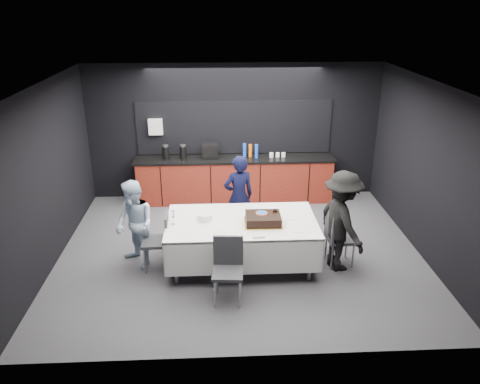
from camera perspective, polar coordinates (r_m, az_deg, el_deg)
The scene contains 18 objects.
ground at distance 7.97m, azimuth 0.04°, elevation -7.27°, with size 6.00×6.00×0.00m, color #44454A.
room_shell at distance 7.23m, azimuth 0.04°, elevation 5.62°, with size 6.04×5.04×2.82m.
kitchenette at distance 9.75m, azimuth -0.72°, elevation 2.01°, with size 4.10×0.64×2.05m.
party_table at distance 7.31m, azimuth 0.20°, elevation -4.47°, with size 2.32×1.32×0.78m.
cake_assembly at distance 7.15m, azimuth 2.84°, elevation -3.29°, with size 0.58×0.47×0.18m.
plate_stack at distance 7.27m, azimuth -4.31°, elevation -3.03°, with size 0.23×0.23×0.10m, color white.
loose_plate_near at distance 6.88m, azimuth -2.52°, elevation -5.01°, with size 0.18×0.18×0.01m, color white.
loose_plate_right_a at distance 7.38m, azimuth 6.26°, elevation -3.11°, with size 0.21×0.21×0.01m, color white.
loose_plate_right_b at distance 7.01m, azimuth 7.03°, elevation -4.59°, with size 0.21×0.21×0.01m, color white.
loose_plate_far at distance 7.64m, azimuth 1.25°, elevation -2.03°, with size 0.22×0.22×0.01m, color white.
fork_pile at distance 6.78m, azimuth 2.27°, elevation -5.36°, with size 0.17×0.11×0.03m, color white.
champagne_flute at distance 7.13m, azimuth -8.20°, elevation -2.78°, with size 0.06×0.06×0.22m.
chair_left at distance 7.40m, azimuth -9.67°, elevation -5.39°, with size 0.43×0.43×0.92m.
chair_right at distance 7.53m, azimuth 11.62°, elevation -5.05°, with size 0.44×0.44×0.92m.
chair_near at distance 6.58m, azimuth -1.48°, elevation -8.84°, with size 0.45×0.45×0.92m.
person_center at distance 8.18m, azimuth -0.17°, elevation -0.56°, with size 0.55×0.36×1.51m, color black.
person_left at distance 7.45m, azimuth -12.71°, elevation -3.92°, with size 0.69×0.54×1.42m, color silver.
person_right at distance 7.33m, azimuth 12.28°, elevation -3.52°, with size 1.04×0.60×1.61m, color black.
Camera 1 is at (-0.35, -6.90, 3.97)m, focal length 35.00 mm.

